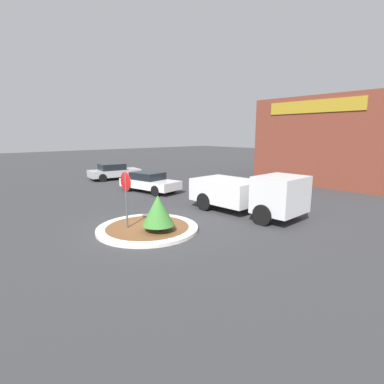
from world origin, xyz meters
The scene contains 8 objects.
ground_plane centered at (0.00, 0.00, 0.00)m, with size 120.00×120.00×0.00m, color #38383A.
traffic_island centered at (0.00, 0.00, 0.07)m, with size 4.19×4.19×0.14m.
stop_sign centered at (-0.45, -0.68, 1.73)m, with size 0.77×0.07×2.47m.
island_shrub centered at (0.77, 0.01, 1.00)m, with size 1.27×1.27×1.45m.
utility_truck centered at (1.09, 5.17, 1.07)m, with size 5.80×2.58×2.07m.
storefront_building centered at (-0.86, 17.95, 3.34)m, with size 10.20×6.07×6.67m.
parked_sedan_white centered at (-6.94, 4.65, 0.69)m, with size 4.56×2.56×1.34m.
parked_sedan_silver centered at (-13.75, 5.47, 0.70)m, with size 2.48×4.48×1.37m.
Camera 1 is at (10.17, -6.47, 3.96)m, focal length 28.00 mm.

